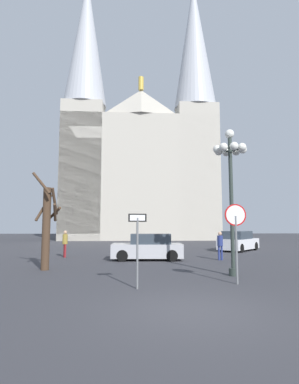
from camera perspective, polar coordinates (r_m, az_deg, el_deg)
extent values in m
plane|color=#38383D|center=(7.85, 7.83, -21.24)|extent=(120.00, 120.00, 0.00)
cube|color=#BCB5A5|center=(44.28, -1.84, 1.96)|extent=(20.97, 12.00, 16.45)
pyramid|color=#BCB5A5|center=(42.28, -1.61, 16.40)|extent=(7.29, 2.16, 3.50)
cylinder|color=gold|center=(43.36, -1.60, 19.63)|extent=(0.70, 0.70, 1.80)
cube|color=#BCB5A5|center=(41.84, -12.33, 3.73)|extent=(5.45, 5.45, 18.12)
cone|color=#B7BAC1|center=(48.63, -11.77, 26.08)|extent=(5.87, 5.87, 19.41)
cube|color=#BCB5A5|center=(42.27, 8.78, 3.56)|extent=(5.45, 5.45, 18.12)
cone|color=#B7BAC1|center=(49.01, 8.38, 25.74)|extent=(5.87, 5.87, 19.41)
cylinder|color=slate|center=(11.22, 15.97, -10.36)|extent=(0.08, 0.08, 2.35)
cylinder|color=red|center=(11.19, 15.79, -4.15)|extent=(0.77, 0.08, 0.77)
cylinder|color=white|center=(11.17, 15.82, -4.15)|extent=(0.68, 0.04, 0.68)
cylinder|color=slate|center=(10.04, -2.29, -11.34)|extent=(0.07, 0.07, 2.27)
cube|color=black|center=(10.00, -2.26, -4.85)|extent=(0.60, 0.19, 0.27)
cube|color=white|center=(9.99, -2.26, -4.84)|extent=(0.50, 0.14, 0.19)
cylinder|color=#2D3833|center=(12.96, 15.13, -2.45)|extent=(0.16, 0.16, 5.66)
cylinder|color=#2D3833|center=(13.08, 15.46, -14.25)|extent=(0.36, 0.36, 0.30)
sphere|color=white|center=(13.48, 14.77, 10.48)|extent=(0.38, 0.38, 0.38)
sphere|color=white|center=(13.47, 17.06, 7.63)|extent=(0.35, 0.35, 0.35)
cylinder|color=#2D3833|center=(13.39, 15.96, 7.68)|extent=(0.05, 0.54, 0.05)
sphere|color=white|center=(13.77, 15.91, 7.29)|extent=(0.35, 0.35, 0.35)
cylinder|color=#2D3833|center=(13.54, 15.39, 7.51)|extent=(0.42, 0.42, 0.05)
sphere|color=white|center=(13.81, 14.19, 7.21)|extent=(0.35, 0.35, 0.35)
cylinder|color=#2D3833|center=(13.56, 14.51, 7.46)|extent=(0.54, 0.05, 0.05)
sphere|color=white|center=(13.56, 12.82, 7.42)|extent=(0.35, 0.35, 0.35)
cylinder|color=#2D3833|center=(13.43, 13.82, 7.57)|extent=(0.42, 0.42, 0.05)
sphere|color=white|center=(13.16, 12.58, 7.83)|extent=(0.35, 0.35, 0.35)
cylinder|color=#2D3833|center=(13.23, 13.72, 7.78)|extent=(0.05, 0.54, 0.05)
sphere|color=white|center=(12.84, 13.70, 8.20)|extent=(0.35, 0.35, 0.35)
cylinder|color=#2D3833|center=(13.07, 14.28, 7.96)|extent=(0.42, 0.42, 0.05)
sphere|color=white|center=(12.81, 15.56, 8.29)|extent=(0.35, 0.35, 0.35)
cylinder|color=#2D3833|center=(13.06, 15.19, 8.00)|extent=(0.54, 0.05, 0.05)
sphere|color=white|center=(13.07, 16.95, 8.04)|extent=(0.35, 0.35, 0.35)
cylinder|color=#2D3833|center=(13.19, 15.89, 7.89)|extent=(0.42, 0.42, 0.05)
cylinder|color=#473323|center=(14.82, -18.80, -6.45)|extent=(0.36, 0.36, 3.75)
cylinder|color=#473323|center=(14.57, -19.59, 1.58)|extent=(0.99, 0.46, 1.05)
cylinder|color=#473323|center=(15.03, -17.29, -3.75)|extent=(0.74, 0.72, 0.57)
cylinder|color=#473323|center=(14.74, -17.36, -1.67)|extent=(0.18, 0.81, 1.21)
cylinder|color=#473323|center=(14.79, -17.30, -3.68)|extent=(0.28, 0.82, 0.82)
cylinder|color=#473323|center=(15.16, -19.21, -2.75)|extent=(0.71, 0.63, 1.31)
cube|color=silver|center=(25.11, 16.35, -9.29)|extent=(4.02, 4.18, 0.78)
cube|color=#333D47|center=(24.89, 16.11, -7.73)|extent=(2.69, 2.74, 0.61)
cylinder|color=black|center=(26.70, 16.02, -9.56)|extent=(0.59, 0.62, 0.64)
cylinder|color=black|center=(26.10, 19.21, -9.55)|extent=(0.59, 0.62, 0.64)
cylinder|color=black|center=(24.22, 13.30, -10.02)|extent=(0.59, 0.62, 0.64)
cylinder|color=black|center=(23.55, 16.76, -10.04)|extent=(0.59, 0.62, 0.64)
cube|color=#B7B7BC|center=(18.04, -0.46, -10.89)|extent=(4.10, 1.89, 0.78)
cube|color=#333D47|center=(18.00, 0.20, -8.72)|extent=(2.31, 1.67, 0.59)
cylinder|color=black|center=(17.30, -5.12, -11.81)|extent=(0.64, 0.23, 0.64)
cylinder|color=black|center=(18.91, -4.76, -11.32)|extent=(0.64, 0.23, 0.64)
cylinder|color=black|center=(17.32, 4.24, -11.81)|extent=(0.64, 0.23, 0.64)
cylinder|color=black|center=(18.93, 3.79, -11.32)|extent=(0.64, 0.23, 0.64)
cylinder|color=maroon|center=(19.99, -15.53, -10.57)|extent=(0.12, 0.12, 0.82)
cylinder|color=maroon|center=(20.15, -15.66, -10.53)|extent=(0.12, 0.12, 0.82)
cylinder|color=olive|center=(20.02, -15.54, -8.50)|extent=(0.32, 0.32, 0.62)
sphere|color=tan|center=(20.01, -15.50, -7.29)|extent=(0.22, 0.22, 0.22)
cylinder|color=navy|center=(18.36, 12.89, -11.09)|extent=(0.12, 0.12, 0.80)
cylinder|color=navy|center=(18.40, 13.38, -11.07)|extent=(0.12, 0.12, 0.80)
cylinder|color=navy|center=(18.33, 13.08, -8.89)|extent=(0.32, 0.32, 0.60)
sphere|color=tan|center=(18.31, 13.05, -7.61)|extent=(0.22, 0.22, 0.22)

